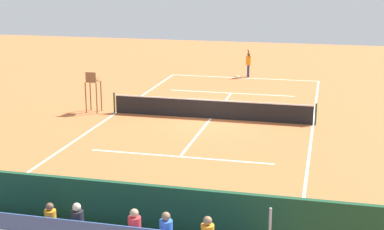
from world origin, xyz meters
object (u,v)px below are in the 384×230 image
Objects in this scene: tennis_player at (248,62)px; tennis_ball_near at (252,85)px; umpire_chair at (93,87)px; courtside_bench at (172,226)px; tennis_racket at (238,76)px; tennis_net at (211,109)px.

tennis_player is 29.18× the size of tennis_ball_near.
umpire_chair reaches higher than courtside_bench.
umpire_chair is at bearing 51.58° from tennis_ball_near.
tennis_player is at bearing -77.21° from tennis_ball_near.
umpire_chair is at bearing 60.89° from tennis_player.
umpire_chair is 11.43m from tennis_ball_near.
tennis_racket is 3.06m from tennis_ball_near.
tennis_player is (-6.45, -11.58, -0.30)m from umpire_chair.
tennis_net is 11.44m from tennis_player.
tennis_net is 13.38m from courtside_bench.
tennis_ball_near is (-0.61, 2.68, -0.98)m from tennis_player.
tennis_racket is at bearing -116.12° from umpire_chair.
tennis_racket is at bearing -84.99° from courtside_bench.
umpire_chair is at bearing 63.88° from tennis_racket.
courtside_bench is 0.93× the size of tennis_player.
tennis_ball_near is (0.82, -22.02, -0.53)m from courtside_bench.
umpire_chair is 32.42× the size of tennis_ball_near.
tennis_player reaches higher than tennis_ball_near.
tennis_net is 5.35× the size of tennis_player.
umpire_chair is 13.26m from tennis_player.
tennis_ball_near is (-0.86, -8.75, -0.47)m from tennis_net.
courtside_bench reaches higher than tennis_ball_near.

